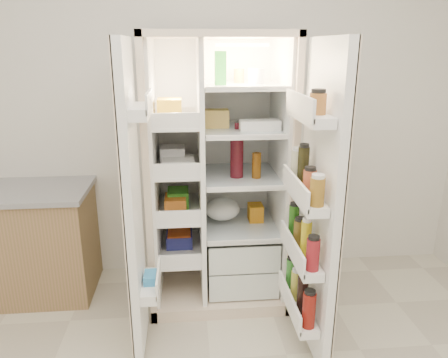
{
  "coord_description": "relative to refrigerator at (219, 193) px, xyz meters",
  "views": [
    {
      "loc": [
        -0.11,
        -1.11,
        1.71
      ],
      "look_at": [
        0.11,
        1.25,
        0.97
      ],
      "focal_mm": 34.0,
      "sensor_mm": 36.0,
      "label": 1
    }
  ],
  "objects": [
    {
      "name": "wall_back",
      "position": [
        -0.12,
        0.35,
        0.61
      ],
      "size": [
        4.0,
        0.02,
        2.7
      ],
      "primitive_type": "cube",
      "color": "silver",
      "rests_on": "floor"
    },
    {
      "name": "refrigerator",
      "position": [
        0.0,
        0.0,
        0.0
      ],
      "size": [
        0.92,
        0.7,
        1.8
      ],
      "color": "beige",
      "rests_on": "floor"
    },
    {
      "name": "kitchen_counter",
      "position": [
        -1.44,
        0.06,
        -0.35
      ],
      "size": [
        1.09,
        0.58,
        0.79
      ],
      "color": "#946B4A",
      "rests_on": "floor"
    },
    {
      "name": "fridge_door",
      "position": [
        0.47,
        -0.7,
        0.13
      ],
      "size": [
        0.17,
        0.58,
        1.72
      ],
      "color": "white",
      "rests_on": "floor"
    },
    {
      "name": "freezer_door",
      "position": [
        -0.51,
        -0.6,
        0.15
      ],
      "size": [
        0.15,
        0.4,
        1.72
      ],
      "color": "white",
      "rests_on": "floor"
    }
  ]
}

